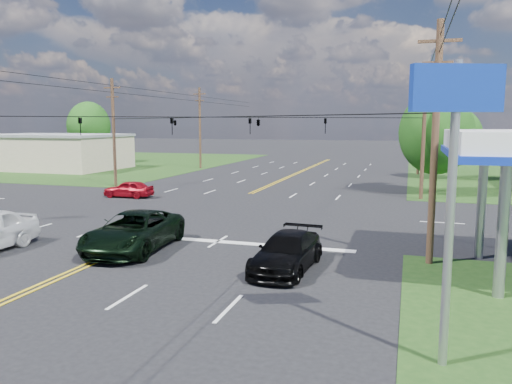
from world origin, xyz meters
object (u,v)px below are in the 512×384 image
(suv_black, at_px, (287,252))
(tree_right_b, at_px, (457,137))
(pole_left_far, at_px, (200,127))
(tree_far_l, at_px, (89,126))
(pole_se, at_px, (435,141))
(pole_ne, at_px, (424,133))
(tree_right_a, at_px, (436,133))
(pickup_dkgreen, at_px, (134,231))
(pole_right_far, at_px, (420,127))
(retail_nw, at_px, (54,153))
(polesign_se, at_px, (454,135))
(pole_nw, at_px, (114,131))

(suv_black, bearing_deg, tree_right_b, 79.81)
(pole_left_far, height_order, tree_far_l, pole_left_far)
(pole_se, distance_m, pole_ne, 18.00)
(tree_right_a, relative_size, suv_black, 1.69)
(pole_se, relative_size, tree_right_a, 1.16)
(pole_ne, distance_m, pickup_dkgreen, 23.55)
(tree_far_l, bearing_deg, tree_right_b, -9.37)
(pole_right_far, height_order, tree_right_a, pole_right_far)
(pole_ne, relative_size, tree_right_b, 1.34)
(tree_far_l, relative_size, pickup_dkgreen, 1.43)
(tree_right_b, height_order, suv_black, tree_right_b)
(pole_ne, xyz_separation_m, pole_right_far, (0.00, 19.00, 0.25))
(retail_nw, bearing_deg, pickup_dkgreen, -46.86)
(pickup_dkgreen, height_order, suv_black, pickup_dkgreen)
(tree_right_a, bearing_deg, pole_left_far, 149.35)
(retail_nw, bearing_deg, tree_right_a, -12.80)
(retail_nw, xyz_separation_m, tree_right_b, (46.50, 2.00, 2.22))
(tree_right_b, height_order, polesign_se, tree_right_b)
(tree_right_b, height_order, pickup_dkgreen, tree_right_b)
(suv_black, height_order, polesign_se, polesign_se)
(tree_right_b, relative_size, pickup_dkgreen, 1.16)
(retail_nw, bearing_deg, pole_right_far, 7.94)
(tree_right_a, xyz_separation_m, tree_right_b, (2.50, 12.00, -0.65))
(pole_nw, height_order, suv_black, pole_nw)
(pole_nw, relative_size, polesign_se, 1.37)
(tree_right_a, bearing_deg, retail_nw, 167.20)
(pole_ne, bearing_deg, retail_nw, 163.18)
(retail_nw, xyz_separation_m, tree_far_l, (-2.00, 10.00, 3.19))
(suv_black, bearing_deg, pole_nw, 139.03)
(pole_ne, relative_size, pole_right_far, 0.95)
(suv_black, bearing_deg, retail_nw, 142.10)
(pole_se, distance_m, polesign_se, 8.90)
(tree_right_b, bearing_deg, pole_ne, -103.13)
(pole_se, distance_m, pole_right_far, 37.00)
(pole_nw, height_order, polesign_se, pole_nw)
(tree_right_b, distance_m, pickup_dkgreen, 38.22)
(pole_se, relative_size, pickup_dkgreen, 1.56)
(tree_right_b, bearing_deg, polesign_se, -94.78)
(pole_nw, height_order, pole_ne, same)
(pole_left_far, height_order, suv_black, pole_left_far)
(polesign_se, bearing_deg, tree_right_b, 85.22)
(pole_se, xyz_separation_m, tree_right_b, (3.50, 33.00, -0.70))
(retail_nw, height_order, pole_se, pole_se)
(pole_se, height_order, suv_black, pole_se)
(retail_nw, relative_size, pole_se, 1.68)
(pole_ne, distance_m, polesign_se, 26.89)
(pole_left_far, relative_size, tree_right_b, 1.41)
(retail_nw, distance_m, suv_black, 50.46)
(pole_se, bearing_deg, tree_right_b, 83.95)
(pole_ne, relative_size, tree_right_a, 1.16)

